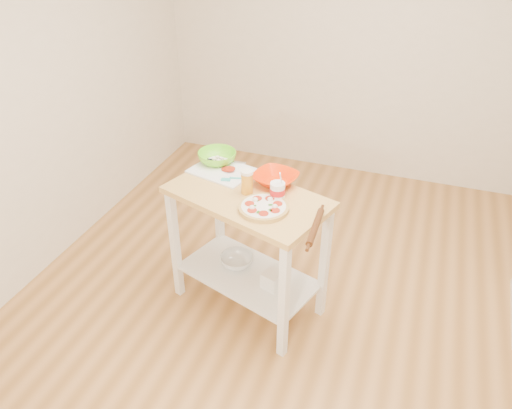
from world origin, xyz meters
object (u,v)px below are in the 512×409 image
object	(u,v)px
green_bowl	(217,157)
yogurt_tub	(277,191)
spatula	(232,179)
pizza	(264,207)
prep_island	(248,229)
beer_pint	(247,182)
shelf_bin	(272,280)
knife	(221,161)
orange_bowl	(275,179)
rolling_pin	(315,227)
cutting_board	(223,170)
shelf_glass_bowl	(237,261)

from	to	relation	value
green_bowl	yogurt_tub	xyz separation A→B (m)	(0.53, -0.31, 0.01)
spatula	pizza	bearing A→B (deg)	-52.46
prep_island	yogurt_tub	world-z (taller)	yogurt_tub
beer_pint	spatula	bearing A→B (deg)	144.64
pizza	shelf_bin	xyz separation A→B (m)	(0.04, 0.06, -0.60)
prep_island	beer_pint	size ratio (longest dim) A/B	7.25
knife	orange_bowl	size ratio (longest dim) A/B	0.98
pizza	rolling_pin	distance (m)	0.35
prep_island	spatula	world-z (taller)	spatula
pizza	cutting_board	distance (m)	0.54
knife	green_bowl	size ratio (longest dim) A/B	1.03
cutting_board	shelf_glass_bowl	world-z (taller)	cutting_board
pizza	knife	xyz separation A→B (m)	(-0.46, 0.45, 0.00)
shelf_bin	beer_pint	bearing A→B (deg)	156.68
rolling_pin	green_bowl	bearing A→B (deg)	146.38
green_bowl	beer_pint	xyz separation A→B (m)	(0.33, -0.30, 0.04)
pizza	orange_bowl	size ratio (longest dim) A/B	1.09
orange_bowl	beer_pint	size ratio (longest dim) A/B	1.78
yogurt_tub	cutting_board	bearing A→B (deg)	155.15
prep_island	cutting_board	distance (m)	0.44
knife	beer_pint	xyz separation A→B (m)	(0.31, -0.30, 0.06)
green_bowl	beer_pint	world-z (taller)	beer_pint
beer_pint	pizza	bearing A→B (deg)	-42.76
pizza	beer_pint	bearing A→B (deg)	137.24
prep_island	yogurt_tub	bearing A→B (deg)	4.78
prep_island	pizza	size ratio (longest dim) A/B	3.74
shelf_glass_bowl	shelf_bin	size ratio (longest dim) A/B	2.03
yogurt_tub	orange_bowl	bearing A→B (deg)	111.63
cutting_board	spatula	xyz separation A→B (m)	(0.11, -0.10, 0.01)
cutting_board	knife	xyz separation A→B (m)	(-0.05, 0.10, 0.01)
beer_pint	yogurt_tub	world-z (taller)	yogurt_tub
pizza	shelf_bin	world-z (taller)	pizza
prep_island	shelf_glass_bowl	xyz separation A→B (m)	(-0.11, 0.07, -0.34)
knife	green_bowl	world-z (taller)	green_bowl
prep_island	beer_pint	bearing A→B (deg)	110.09
spatula	knife	world-z (taller)	knife
cutting_board	pizza	bearing A→B (deg)	-26.25
shelf_glass_bowl	green_bowl	bearing A→B (deg)	132.17
yogurt_tub	knife	bearing A→B (deg)	148.51
orange_bowl	shelf_bin	world-z (taller)	orange_bowl
pizza	orange_bowl	distance (m)	0.32
prep_island	shelf_bin	distance (m)	0.38
yogurt_tub	rolling_pin	size ratio (longest dim) A/B	0.58
cutting_board	green_bowl	size ratio (longest dim) A/B	1.76
orange_bowl	beer_pint	xyz separation A→B (m)	(-0.13, -0.17, 0.04)
orange_bowl	green_bowl	bearing A→B (deg)	163.88
shelf_glass_bowl	pizza	bearing A→B (deg)	-36.66
prep_island	beer_pint	distance (m)	0.34
rolling_pin	shelf_glass_bowl	xyz separation A→B (m)	(-0.60, 0.30, -0.62)
prep_island	beer_pint	world-z (taller)	beer_pint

